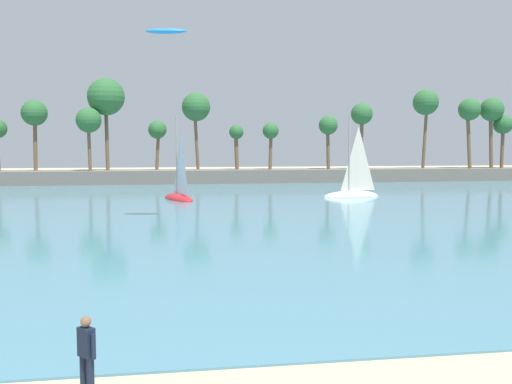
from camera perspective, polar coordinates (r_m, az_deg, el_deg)
sea at (r=64.37m, az=-8.93°, el=0.19°), size 220.00×103.75×0.06m
palm_headland at (r=76.06m, az=-7.09°, el=3.55°), size 107.18×6.20×13.69m
person_at_waterline at (r=12.10m, az=-16.61°, el=-15.35°), size 0.40×0.43×1.67m
sailboat_near_shore at (r=55.96m, az=9.65°, el=0.33°), size 6.06×2.69×8.48m
sailboat_mid_bay at (r=52.49m, az=-7.73°, el=0.04°), size 3.48×5.89×8.19m
kite_aloft_high_over_bay at (r=37.74m, az=-9.00°, el=15.65°), size 2.75×1.37×0.51m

